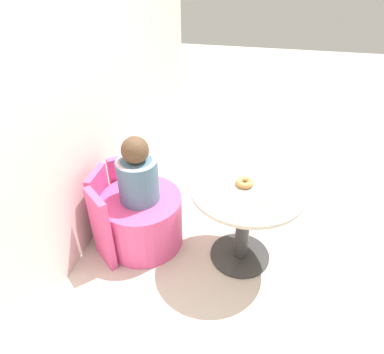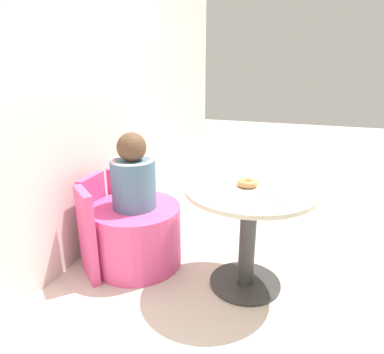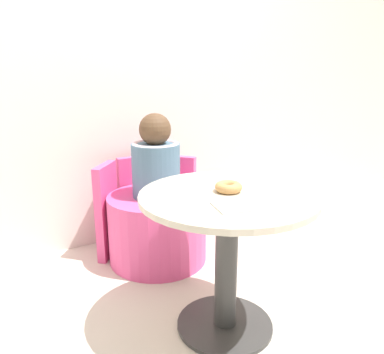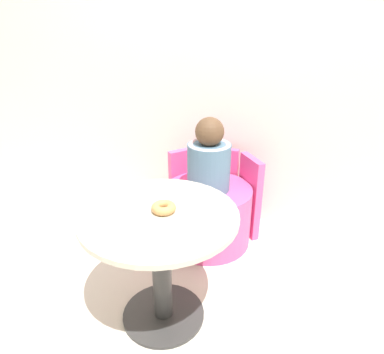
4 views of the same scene
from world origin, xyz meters
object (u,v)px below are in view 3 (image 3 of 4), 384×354
(child_figure, at_px, (156,161))
(round_table, at_px, (227,234))
(tub_chair, at_px, (158,228))
(donut, at_px, (228,187))

(child_figure, bearing_deg, round_table, -90.86)
(round_table, bearing_deg, tub_chair, 89.14)
(round_table, relative_size, donut, 6.47)
(round_table, bearing_deg, child_figure, 89.14)
(round_table, distance_m, donut, 0.20)
(round_table, relative_size, tub_chair, 1.25)
(tub_chair, relative_size, donut, 5.18)
(child_figure, bearing_deg, tub_chair, 180.00)
(round_table, xyz_separation_m, tub_chair, (0.01, 0.73, -0.25))
(tub_chair, distance_m, donut, 0.84)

